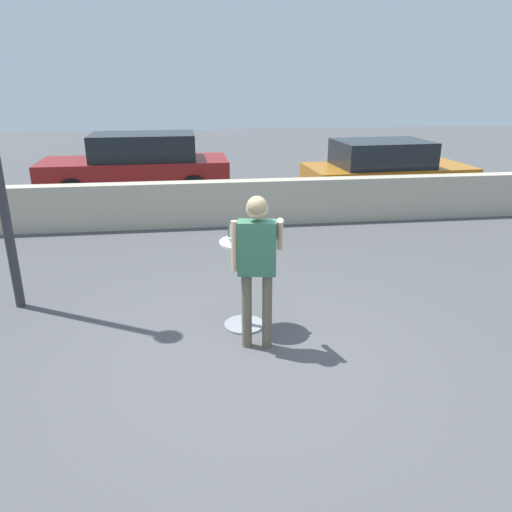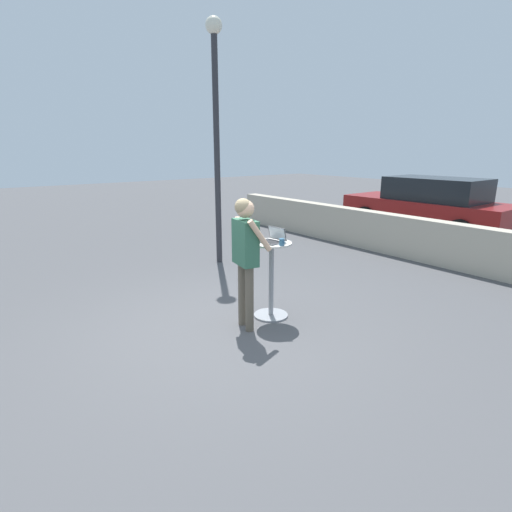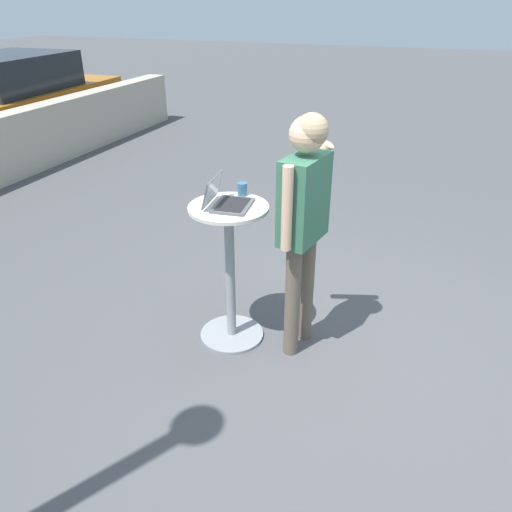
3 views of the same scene
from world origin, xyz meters
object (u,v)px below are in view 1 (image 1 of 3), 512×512
(cafe_table, at_px, (244,281))
(coffee_mug, at_px, (263,237))
(parked_car_near_street, at_px, (138,165))
(parked_car_further_down, at_px, (385,172))
(laptop, at_px, (243,237))
(standing_person, at_px, (257,253))

(cafe_table, height_order, coffee_mug, coffee_mug)
(parked_car_near_street, bearing_deg, parked_car_further_down, -13.84)
(laptop, height_order, parked_car_further_down, parked_car_further_down)
(coffee_mug, xyz_separation_m, standing_person, (-0.14, -0.50, -0.02))
(coffee_mug, relative_size, standing_person, 0.06)
(cafe_table, bearing_deg, laptop, 111.07)
(coffee_mug, height_order, standing_person, standing_person)
(parked_car_further_down, bearing_deg, laptop, -124.81)
(laptop, relative_size, parked_car_near_street, 0.08)
(parked_car_near_street, relative_size, parked_car_further_down, 1.16)
(laptop, relative_size, parked_car_further_down, 0.09)
(cafe_table, bearing_deg, parked_car_further_down, 55.29)
(parked_car_near_street, bearing_deg, coffee_mug, -74.13)
(laptop, height_order, standing_person, standing_person)
(laptop, height_order, parked_car_near_street, parked_car_near_street)
(parked_car_further_down, bearing_deg, cafe_table, -124.71)
(standing_person, bearing_deg, parked_car_further_down, 58.06)
(coffee_mug, height_order, parked_car_near_street, parked_car_near_street)
(standing_person, height_order, parked_car_further_down, standing_person)
(laptop, bearing_deg, cafe_table, -68.93)
(parked_car_further_down, bearing_deg, parked_car_near_street, 166.16)
(standing_person, relative_size, parked_car_near_street, 0.38)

